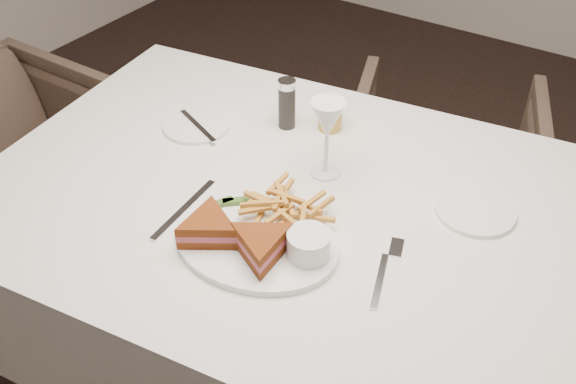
% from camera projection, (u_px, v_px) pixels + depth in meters
% --- Properties ---
extents(table, '(1.45, 1.06, 0.75)m').
position_uv_depth(table, '(299.00, 317.00, 1.55)').
color(table, silver).
rests_on(table, ground).
extents(chair_far, '(0.75, 0.73, 0.62)m').
position_uv_depth(chair_far, '(440.00, 169.00, 2.12)').
color(chair_far, '#4F3C30').
rests_on(chair_far, ground).
extents(chair_left, '(0.58, 0.62, 0.64)m').
position_uv_depth(chair_left, '(13.00, 160.00, 2.15)').
color(chair_left, '#4F3C30').
rests_on(chair_left, ground).
extents(table_setting, '(0.82, 0.59, 0.18)m').
position_uv_depth(table_setting, '(282.00, 200.00, 1.25)').
color(table_setting, white).
rests_on(table_setting, table).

